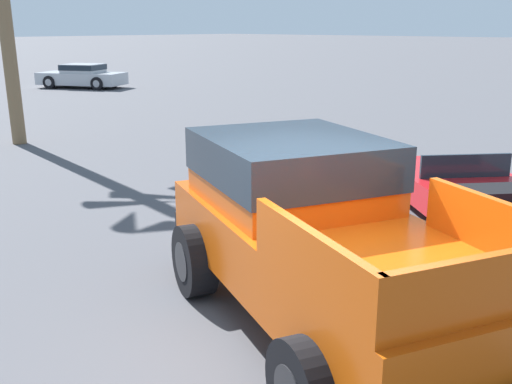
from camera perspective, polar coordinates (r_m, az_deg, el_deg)
ground_plane at (r=6.03m, az=4.67°, el=-15.02°), size 320.00×320.00×0.00m
orange_pickup_truck at (r=6.25m, az=5.69°, el=-3.14°), size 3.69×5.15×1.90m
red_convertible_car at (r=10.20m, az=20.35°, el=-0.53°), size 4.29×4.56×1.01m
parked_car_silver at (r=32.02m, az=-16.22°, el=10.59°), size 3.51×4.62×1.19m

